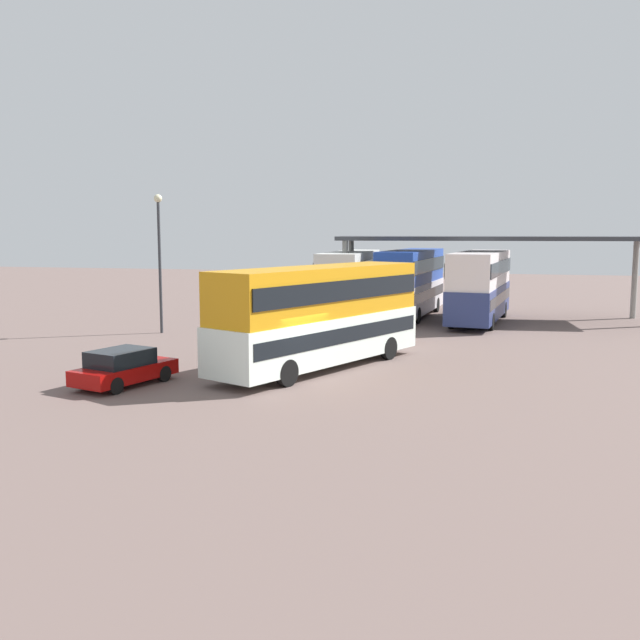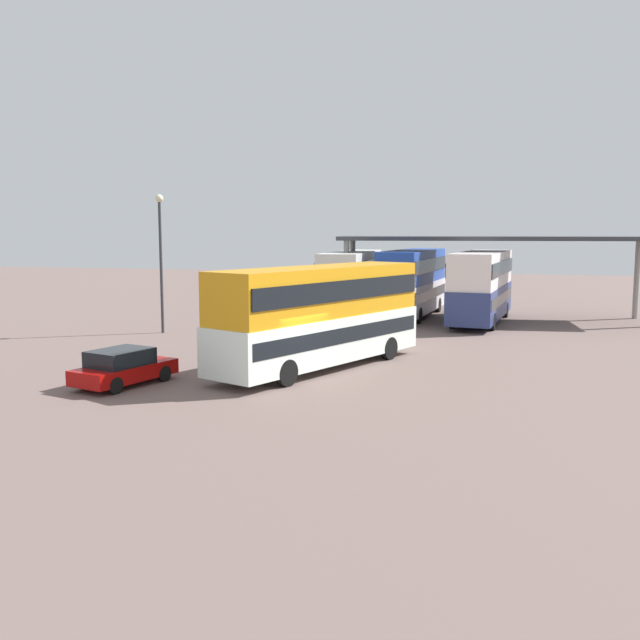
% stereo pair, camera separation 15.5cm
% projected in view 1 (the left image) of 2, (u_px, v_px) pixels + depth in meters
% --- Properties ---
extents(ground_plane, '(140.00, 140.00, 0.00)m').
position_uv_depth(ground_plane, '(292.00, 381.00, 26.29)').
color(ground_plane, '#6D5953').
extents(double_decker_main, '(6.81, 11.11, 4.18)m').
position_uv_depth(double_decker_main, '(320.00, 313.00, 28.55)').
color(double_decker_main, white).
rests_on(double_decker_main, ground_plane).
extents(parked_hatchback, '(2.73, 4.20, 1.35)m').
position_uv_depth(parked_hatchback, '(123.00, 367.00, 25.51)').
color(parked_hatchback, '#A30A08').
rests_on(parked_hatchback, ground_plane).
extents(double_decker_near_canopy, '(2.81, 10.73, 4.27)m').
position_uv_depth(double_decker_near_canopy, '(350.00, 281.00, 45.62)').
color(double_decker_near_canopy, navy).
rests_on(double_decker_near_canopy, ground_plane).
extents(double_decker_mid_row, '(3.45, 10.70, 4.37)m').
position_uv_depth(double_decker_mid_row, '(411.00, 280.00, 45.79)').
color(double_decker_mid_row, silver).
rests_on(double_decker_mid_row, ground_plane).
extents(double_decker_far_right, '(3.72, 10.64, 4.34)m').
position_uv_depth(double_decker_far_right, '(480.00, 284.00, 42.86)').
color(double_decker_far_right, navy).
rests_on(double_decker_far_right, ground_plane).
extents(depot_canopy, '(19.91, 7.13, 5.26)m').
position_uv_depth(depot_canopy, '(493.00, 242.00, 43.96)').
color(depot_canopy, '#33353A').
rests_on(depot_canopy, ground_plane).
extents(lamppost_tall, '(0.44, 0.44, 7.57)m').
position_uv_depth(lamppost_tall, '(159.00, 246.00, 38.17)').
color(lamppost_tall, '#33353A').
rests_on(lamppost_tall, ground_plane).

